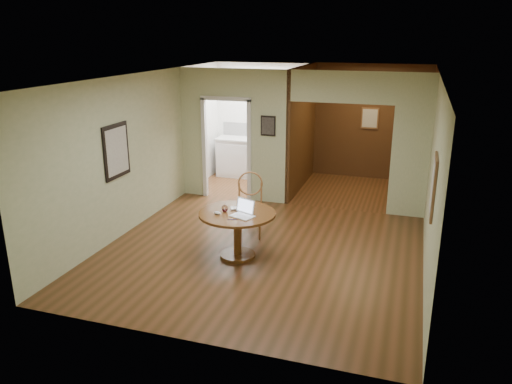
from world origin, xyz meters
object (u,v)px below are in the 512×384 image
(chair, at_px, (250,201))
(closed_laptop, at_px, (242,209))
(dining_table, at_px, (237,224))
(open_laptop, at_px, (244,211))

(chair, xyz_separation_m, closed_laptop, (0.14, -0.80, 0.14))
(dining_table, distance_m, open_laptop, 0.30)
(chair, distance_m, closed_laptop, 0.82)
(open_laptop, bearing_deg, closed_laptop, 136.87)
(chair, relative_size, closed_laptop, 3.06)
(chair, height_order, closed_laptop, chair)
(dining_table, bearing_deg, chair, 96.14)
(dining_table, bearing_deg, open_laptop, -31.87)
(chair, height_order, open_laptop, chair)
(dining_table, bearing_deg, closed_laptop, 70.72)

